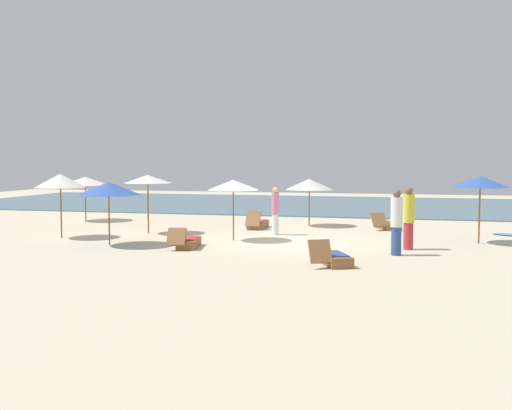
{
  "coord_description": "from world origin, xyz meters",
  "views": [
    {
      "loc": [
        3.93,
        -20.78,
        2.84
      ],
      "look_at": [
        -1.89,
        1.82,
        1.1
      ],
      "focal_mm": 44.39,
      "sensor_mm": 36.0,
      "label": 1
    }
  ],
  "objects_px": {
    "umbrella_7": "(109,189)",
    "lounger_2": "(188,242)",
    "person_1": "(409,218)",
    "umbrella_0": "(85,181)",
    "lounger_3": "(386,225)",
    "umbrella_4": "(233,185)",
    "lounger_1": "(333,258)",
    "umbrella_1": "(60,181)",
    "person_2": "(275,210)",
    "person_0": "(397,222)",
    "lounger_0": "(258,224)",
    "umbrella_2": "(480,182)",
    "umbrella_3": "(309,184)",
    "umbrella_6": "(148,179)"
  },
  "relations": [
    {
      "from": "person_2",
      "to": "umbrella_6",
      "type": "bearing_deg",
      "value": -171.16
    },
    {
      "from": "lounger_1",
      "to": "umbrella_4",
      "type": "bearing_deg",
      "value": 133.91
    },
    {
      "from": "umbrella_0",
      "to": "person_0",
      "type": "distance_m",
      "value": 15.63
    },
    {
      "from": "lounger_2",
      "to": "person_0",
      "type": "distance_m",
      "value": 6.51
    },
    {
      "from": "umbrella_7",
      "to": "lounger_2",
      "type": "bearing_deg",
      "value": 2.27
    },
    {
      "from": "umbrella_0",
      "to": "person_0",
      "type": "bearing_deg",
      "value": -26.33
    },
    {
      "from": "lounger_3",
      "to": "person_2",
      "type": "bearing_deg",
      "value": -142.91
    },
    {
      "from": "person_2",
      "to": "umbrella_3",
      "type": "bearing_deg",
      "value": 78.13
    },
    {
      "from": "umbrella_0",
      "to": "umbrella_6",
      "type": "height_order",
      "value": "umbrella_6"
    },
    {
      "from": "umbrella_1",
      "to": "lounger_1",
      "type": "relative_size",
      "value": 1.31
    },
    {
      "from": "umbrella_2",
      "to": "lounger_1",
      "type": "xyz_separation_m",
      "value": [
        -4.14,
        -5.44,
        -1.88
      ]
    },
    {
      "from": "lounger_0",
      "to": "lounger_1",
      "type": "xyz_separation_m",
      "value": [
        4.11,
        -8.0,
        -0.0
      ]
    },
    {
      "from": "umbrella_0",
      "to": "lounger_0",
      "type": "height_order",
      "value": "umbrella_0"
    },
    {
      "from": "umbrella_0",
      "to": "umbrella_6",
      "type": "xyz_separation_m",
      "value": [
        4.74,
        -3.74,
        0.24
      ]
    },
    {
      "from": "umbrella_1",
      "to": "lounger_3",
      "type": "height_order",
      "value": "umbrella_1"
    },
    {
      "from": "umbrella_7",
      "to": "lounger_2",
      "type": "relative_size",
      "value": 1.17
    },
    {
      "from": "umbrella_1",
      "to": "person_1",
      "type": "xyz_separation_m",
      "value": [
        12.04,
        0.07,
        -1.05
      ]
    },
    {
      "from": "umbrella_3",
      "to": "umbrella_4",
      "type": "relative_size",
      "value": 0.95
    },
    {
      "from": "umbrella_6",
      "to": "lounger_0",
      "type": "height_order",
      "value": "umbrella_6"
    },
    {
      "from": "umbrella_2",
      "to": "umbrella_7",
      "type": "xyz_separation_m",
      "value": [
        -11.7,
        -3.46,
        -0.21
      ]
    },
    {
      "from": "umbrella_0",
      "to": "umbrella_1",
      "type": "bearing_deg",
      "value": -68.32
    },
    {
      "from": "umbrella_7",
      "to": "lounger_1",
      "type": "height_order",
      "value": "umbrella_7"
    },
    {
      "from": "lounger_0",
      "to": "person_0",
      "type": "height_order",
      "value": "person_0"
    },
    {
      "from": "umbrella_4",
      "to": "person_2",
      "type": "bearing_deg",
      "value": 61.47
    },
    {
      "from": "umbrella_1",
      "to": "lounger_0",
      "type": "height_order",
      "value": "umbrella_1"
    },
    {
      "from": "lounger_0",
      "to": "lounger_3",
      "type": "relative_size",
      "value": 0.92
    },
    {
      "from": "umbrella_0",
      "to": "person_2",
      "type": "relative_size",
      "value": 1.22
    },
    {
      "from": "umbrella_1",
      "to": "umbrella_3",
      "type": "relative_size",
      "value": 1.14
    },
    {
      "from": "umbrella_4",
      "to": "lounger_1",
      "type": "height_order",
      "value": "umbrella_4"
    },
    {
      "from": "umbrella_0",
      "to": "lounger_3",
      "type": "bearing_deg",
      "value": -0.25
    },
    {
      "from": "umbrella_0",
      "to": "umbrella_1",
      "type": "relative_size",
      "value": 0.95
    },
    {
      "from": "person_1",
      "to": "person_2",
      "type": "distance_m",
      "value": 5.5
    },
    {
      "from": "umbrella_3",
      "to": "lounger_0",
      "type": "xyz_separation_m",
      "value": [
        -1.87,
        -1.39,
        -1.57
      ]
    },
    {
      "from": "umbrella_4",
      "to": "umbrella_7",
      "type": "distance_m",
      "value": 4.18
    },
    {
      "from": "umbrella_7",
      "to": "person_1",
      "type": "height_order",
      "value": "umbrella_7"
    },
    {
      "from": "lounger_0",
      "to": "person_1",
      "type": "bearing_deg",
      "value": -37.3
    },
    {
      "from": "umbrella_7",
      "to": "person_0",
      "type": "height_order",
      "value": "umbrella_7"
    },
    {
      "from": "umbrella_6",
      "to": "person_0",
      "type": "height_order",
      "value": "umbrella_6"
    },
    {
      "from": "umbrella_1",
      "to": "lounger_2",
      "type": "bearing_deg",
      "value": -13.55
    },
    {
      "from": "person_2",
      "to": "lounger_3",
      "type": "bearing_deg",
      "value": 37.09
    },
    {
      "from": "umbrella_6",
      "to": "lounger_3",
      "type": "xyz_separation_m",
      "value": [
        8.64,
        3.68,
        -1.87
      ]
    },
    {
      "from": "lounger_1",
      "to": "person_0",
      "type": "height_order",
      "value": "person_0"
    },
    {
      "from": "umbrella_4",
      "to": "lounger_3",
      "type": "height_order",
      "value": "umbrella_4"
    },
    {
      "from": "umbrella_0",
      "to": "person_0",
      "type": "relative_size",
      "value": 1.12
    },
    {
      "from": "umbrella_6",
      "to": "person_1",
      "type": "xyz_separation_m",
      "value": [
        9.57,
        -1.9,
        -1.06
      ]
    },
    {
      "from": "lounger_1",
      "to": "person_2",
      "type": "distance_m",
      "value": 6.78
    },
    {
      "from": "person_1",
      "to": "lounger_2",
      "type": "bearing_deg",
      "value": -168.79
    },
    {
      "from": "umbrella_4",
      "to": "person_2",
      "type": "relative_size",
      "value": 1.18
    },
    {
      "from": "umbrella_0",
      "to": "umbrella_7",
      "type": "bearing_deg",
      "value": -55.52
    },
    {
      "from": "lounger_0",
      "to": "lounger_3",
      "type": "xyz_separation_m",
      "value": [
        5.06,
        1.01,
        -0.01
      ]
    }
  ]
}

